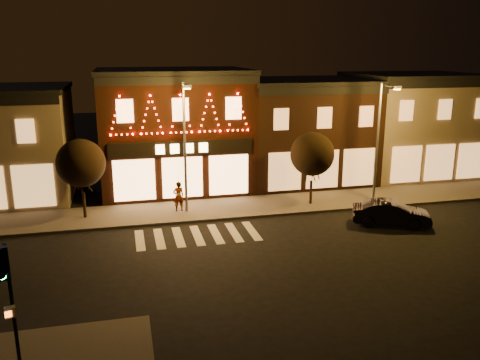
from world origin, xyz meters
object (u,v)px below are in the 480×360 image
object	(u,v)px
dark_sedan	(391,213)
pedestrian	(179,196)
traffic_signal_near	(8,286)
streetlamp_mid	(185,138)

from	to	relation	value
dark_sedan	pedestrian	distance (m)	12.34
traffic_signal_near	streetlamp_mid	size ratio (longest dim) A/B	0.56
traffic_signal_near	streetlamp_mid	distance (m)	15.99
pedestrian	dark_sedan	bearing A→B (deg)	148.94
traffic_signal_near	dark_sedan	bearing A→B (deg)	14.63
traffic_signal_near	dark_sedan	world-z (taller)	traffic_signal_near
traffic_signal_near	dark_sedan	distance (m)	20.47
dark_sedan	streetlamp_mid	bearing A→B (deg)	91.20
streetlamp_mid	dark_sedan	size ratio (longest dim) A/B	1.81
dark_sedan	pedestrian	bearing A→B (deg)	90.35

